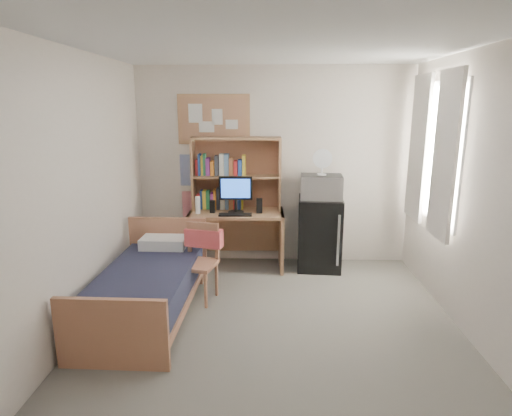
{
  "coord_description": "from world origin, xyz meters",
  "views": [
    {
      "loc": [
        -0.03,
        -3.57,
        2.1
      ],
      "look_at": [
        -0.2,
        1.2,
        0.95
      ],
      "focal_mm": 30.0,
      "sensor_mm": 36.0,
      "label": 1
    }
  ],
  "objects_px": {
    "desk": "(236,240)",
    "desk_fan": "(322,163)",
    "monitor": "(236,196)",
    "bulletin_board": "(214,119)",
    "mini_fridge": "(319,233)",
    "speaker_left": "(212,207)",
    "desk_chair": "(197,264)",
    "bed": "(147,294)",
    "speaker_right": "(259,206)",
    "microwave": "(321,187)"
  },
  "relations": [
    {
      "from": "desk",
      "to": "bed",
      "type": "bearing_deg",
      "value": -121.65
    },
    {
      "from": "desk_fan",
      "to": "microwave",
      "type": "bearing_deg",
      "value": 0.0
    },
    {
      "from": "speaker_left",
      "to": "bed",
      "type": "bearing_deg",
      "value": -112.53
    },
    {
      "from": "monitor",
      "to": "speaker_right",
      "type": "distance_m",
      "value": 0.33
    },
    {
      "from": "mini_fridge",
      "to": "speaker_left",
      "type": "xyz_separation_m",
      "value": [
        -1.38,
        -0.09,
        0.37
      ]
    },
    {
      "from": "bulletin_board",
      "to": "desk_chair",
      "type": "distance_m",
      "value": 1.99
    },
    {
      "from": "bulletin_board",
      "to": "speaker_left",
      "type": "height_order",
      "value": "bulletin_board"
    },
    {
      "from": "desk_chair",
      "to": "desk_fan",
      "type": "distance_m",
      "value": 2.0
    },
    {
      "from": "speaker_left",
      "to": "microwave",
      "type": "xyz_separation_m",
      "value": [
        1.38,
        0.07,
        0.25
      ]
    },
    {
      "from": "monitor",
      "to": "desk_fan",
      "type": "distance_m",
      "value": 1.16
    },
    {
      "from": "mini_fridge",
      "to": "speaker_right",
      "type": "distance_m",
      "value": 0.88
    },
    {
      "from": "mini_fridge",
      "to": "speaker_right",
      "type": "bearing_deg",
      "value": -170.34
    },
    {
      "from": "desk_chair",
      "to": "mini_fridge",
      "type": "xyz_separation_m",
      "value": [
        1.43,
        1.03,
        0.05
      ]
    },
    {
      "from": "bed",
      "to": "microwave",
      "type": "xyz_separation_m",
      "value": [
        1.89,
        1.39,
        0.85
      ]
    },
    {
      "from": "bulletin_board",
      "to": "desk",
      "type": "relative_size",
      "value": 0.77
    },
    {
      "from": "desk",
      "to": "desk_fan",
      "type": "distance_m",
      "value": 1.48
    },
    {
      "from": "bulletin_board",
      "to": "mini_fridge",
      "type": "relative_size",
      "value": 1.0
    },
    {
      "from": "mini_fridge",
      "to": "speaker_right",
      "type": "relative_size",
      "value": 5.05
    },
    {
      "from": "bed",
      "to": "speaker_left",
      "type": "bearing_deg",
      "value": 70.1
    },
    {
      "from": "desk_chair",
      "to": "desk_fan",
      "type": "bearing_deg",
      "value": 49.14
    },
    {
      "from": "bed",
      "to": "speaker_right",
      "type": "distance_m",
      "value": 1.84
    },
    {
      "from": "monitor",
      "to": "mini_fridge",
      "type": "bearing_deg",
      "value": 3.05
    },
    {
      "from": "microwave",
      "to": "desk_fan",
      "type": "bearing_deg",
      "value": 0.0
    },
    {
      "from": "speaker_left",
      "to": "bulletin_board",
      "type": "bearing_deg",
      "value": 89.34
    },
    {
      "from": "desk",
      "to": "desk_fan",
      "type": "xyz_separation_m",
      "value": [
        1.08,
        0.01,
        1.01
      ]
    },
    {
      "from": "mini_fridge",
      "to": "monitor",
      "type": "distance_m",
      "value": 1.2
    },
    {
      "from": "microwave",
      "to": "mini_fridge",
      "type": "bearing_deg",
      "value": 90.0
    },
    {
      "from": "bed",
      "to": "monitor",
      "type": "distance_m",
      "value": 1.72
    },
    {
      "from": "bed",
      "to": "desk_fan",
      "type": "height_order",
      "value": "desk_fan"
    },
    {
      "from": "desk_chair",
      "to": "microwave",
      "type": "bearing_deg",
      "value": 49.14
    },
    {
      "from": "bed",
      "to": "monitor",
      "type": "relative_size",
      "value": 3.97
    },
    {
      "from": "desk",
      "to": "monitor",
      "type": "bearing_deg",
      "value": -90.0
    },
    {
      "from": "desk_chair",
      "to": "desk",
      "type": "bearing_deg",
      "value": 84.87
    },
    {
      "from": "mini_fridge",
      "to": "monitor",
      "type": "height_order",
      "value": "monitor"
    },
    {
      "from": "bed",
      "to": "speaker_left",
      "type": "relative_size",
      "value": 11.15
    },
    {
      "from": "bulletin_board",
      "to": "monitor",
      "type": "height_order",
      "value": "bulletin_board"
    },
    {
      "from": "desk_chair",
      "to": "speaker_right",
      "type": "xyz_separation_m",
      "value": [
        0.65,
        0.95,
        0.43
      ]
    },
    {
      "from": "desk",
      "to": "desk_chair",
      "type": "height_order",
      "value": "desk_chair"
    },
    {
      "from": "microwave",
      "to": "desk_fan",
      "type": "distance_m",
      "value": 0.3
    },
    {
      "from": "speaker_left",
      "to": "speaker_right",
      "type": "height_order",
      "value": "speaker_right"
    },
    {
      "from": "speaker_right",
      "to": "speaker_left",
      "type": "bearing_deg",
      "value": 180.0
    },
    {
      "from": "desk",
      "to": "speaker_left",
      "type": "xyz_separation_m",
      "value": [
        -0.3,
        -0.07,
        0.46
      ]
    },
    {
      "from": "monitor",
      "to": "bulletin_board",
      "type": "bearing_deg",
      "value": 128.17
    },
    {
      "from": "bed",
      "to": "speaker_right",
      "type": "xyz_separation_m",
      "value": [
        1.11,
        1.33,
        0.61
      ]
    },
    {
      "from": "desk",
      "to": "mini_fridge",
      "type": "relative_size",
      "value": 1.29
    },
    {
      "from": "monitor",
      "to": "speaker_left",
      "type": "relative_size",
      "value": 2.81
    },
    {
      "from": "mini_fridge",
      "to": "bed",
      "type": "distance_m",
      "value": 2.37
    },
    {
      "from": "desk_fan",
      "to": "monitor",
      "type": "bearing_deg",
      "value": -172.54
    },
    {
      "from": "desk_chair",
      "to": "mini_fridge",
      "type": "relative_size",
      "value": 0.9
    },
    {
      "from": "mini_fridge",
      "to": "desk_fan",
      "type": "distance_m",
      "value": 0.92
    }
  ]
}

